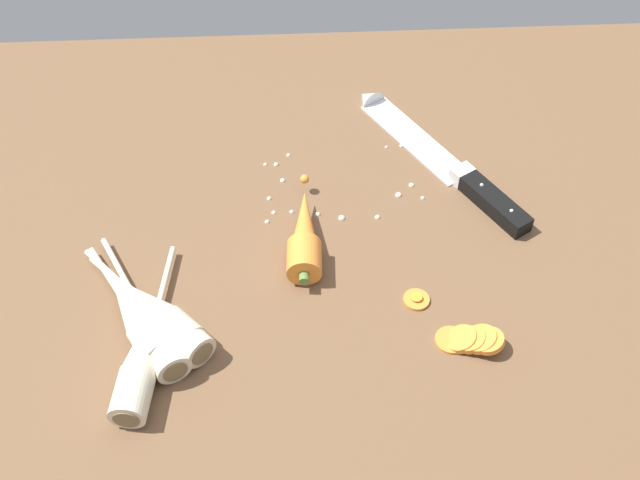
# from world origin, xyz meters

# --- Properties ---
(ground_plane) EXTENTS (1.20, 0.90, 0.04)m
(ground_plane) POSITION_xyz_m (0.00, 0.00, -0.02)
(ground_plane) COLOR brown
(chefs_knife) EXTENTS (0.21, 0.32, 0.04)m
(chefs_knife) POSITION_xyz_m (0.17, 0.14, 0.01)
(chefs_knife) COLOR silver
(chefs_knife) RESTS_ON ground_plane
(whole_carrot) EXTENTS (0.05, 0.18, 0.04)m
(whole_carrot) POSITION_xyz_m (-0.02, -0.01, 0.02)
(whole_carrot) COLOR orange
(whole_carrot) RESTS_ON ground_plane
(parsnip_front) EXTENTS (0.15, 0.15, 0.04)m
(parsnip_front) POSITION_xyz_m (-0.19, -0.12, 0.02)
(parsnip_front) COLOR beige
(parsnip_front) RESTS_ON ground_plane
(parsnip_mid_left) EXTENTS (0.06, 0.24, 0.04)m
(parsnip_mid_left) POSITION_xyz_m (-0.20, -0.18, 0.02)
(parsnip_mid_left) COLOR beige
(parsnip_mid_left) RESTS_ON ground_plane
(parsnip_mid_right) EXTENTS (0.17, 0.18, 0.04)m
(parsnip_mid_right) POSITION_xyz_m (-0.18, -0.13, 0.02)
(parsnip_mid_right) COLOR beige
(parsnip_mid_right) RESTS_ON ground_plane
(parsnip_back) EXTENTS (0.12, 0.18, 0.04)m
(parsnip_back) POSITION_xyz_m (-0.21, -0.13, 0.02)
(parsnip_back) COLOR beige
(parsnip_back) RESTS_ON ground_plane
(parsnip_outer) EXTENTS (0.12, 0.21, 0.04)m
(parsnip_outer) POSITION_xyz_m (-0.20, -0.14, 0.02)
(parsnip_outer) COLOR beige
(parsnip_outer) RESTS_ON ground_plane
(carrot_slice_stack) EXTENTS (0.08, 0.05, 0.03)m
(carrot_slice_stack) POSITION_xyz_m (0.16, -0.17, 0.01)
(carrot_slice_stack) COLOR orange
(carrot_slice_stack) RESTS_ON ground_plane
(carrot_slice_stray_near) EXTENTS (0.03, 0.03, 0.01)m
(carrot_slice_stray_near) POSITION_xyz_m (0.11, -0.11, 0.00)
(carrot_slice_stray_near) COLOR orange
(carrot_slice_stray_near) RESTS_ON ground_plane
(mince_crumbs) EXTENTS (0.21, 0.14, 0.01)m
(mince_crumbs) POSITION_xyz_m (0.03, 0.07, 0.00)
(mince_crumbs) COLOR silver
(mince_crumbs) RESTS_ON ground_plane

